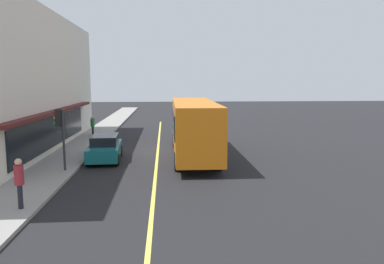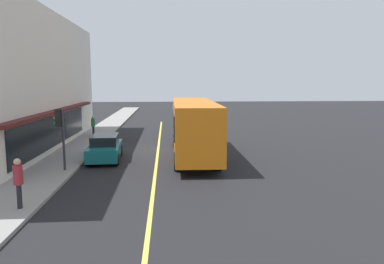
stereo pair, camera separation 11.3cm
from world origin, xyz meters
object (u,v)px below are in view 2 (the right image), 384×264
object	(u,v)px
traffic_light	(60,125)
car_teal	(105,148)
bus	(194,126)
pedestrian_by_curb	(93,124)
pedestrian_near_storefront	(18,178)

from	to	relation	value
traffic_light	car_teal	distance (m)	3.97
bus	pedestrian_by_curb	bearing A→B (deg)	42.49
car_teal	pedestrian_by_curb	distance (m)	9.51
bus	pedestrian_near_storefront	bearing A→B (deg)	143.37
pedestrian_by_curb	pedestrian_near_storefront	world-z (taller)	pedestrian_near_storefront
bus	pedestrian_by_curb	xyz separation A→B (m)	(8.62, 7.89, -0.82)
traffic_light	pedestrian_by_curb	distance (m)	12.35
bus	traffic_light	world-z (taller)	bus
car_teal	pedestrian_near_storefront	size ratio (longest dim) A/B	2.35
pedestrian_by_curb	pedestrian_near_storefront	distance (m)	18.18
bus	pedestrian_near_storefront	xyz separation A→B (m)	(-9.54, 7.09, -0.70)
traffic_light	pedestrian_near_storefront	size ratio (longest dim) A/B	1.71
bus	pedestrian_by_curb	size ratio (longest dim) A/B	6.60
pedestrian_by_curb	pedestrian_near_storefront	xyz separation A→B (m)	(-18.16, -0.80, 0.12)
bus	pedestrian_by_curb	world-z (taller)	bus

